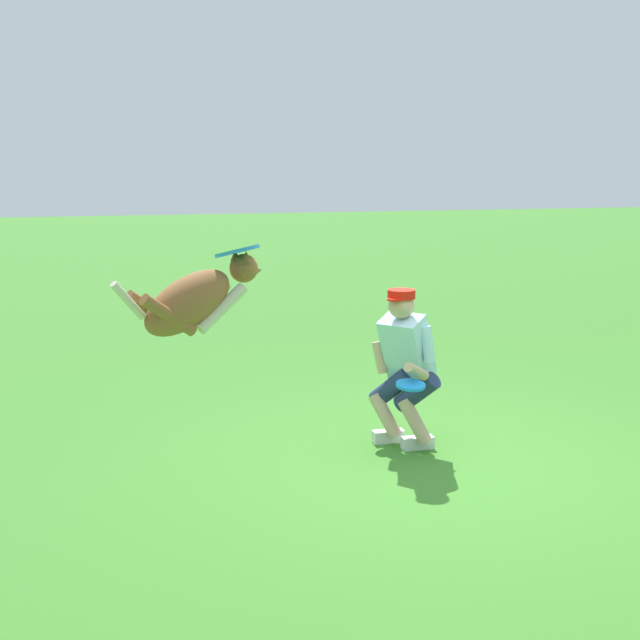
{
  "coord_description": "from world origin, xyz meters",
  "views": [
    {
      "loc": [
        2.43,
        5.98,
        2.33
      ],
      "look_at": [
        0.96,
        0.25,
        1.22
      ],
      "focal_mm": 49.18,
      "sensor_mm": 36.0,
      "label": 1
    }
  ],
  "objects_px": {
    "frisbee_flying": "(237,251)",
    "frisbee_held": "(411,385)",
    "person": "(404,362)",
    "dog": "(195,300)"
  },
  "relations": [
    {
      "from": "dog",
      "to": "frisbee_held",
      "type": "bearing_deg",
      "value": 7.39
    },
    {
      "from": "dog",
      "to": "frisbee_flying",
      "type": "height_order",
      "value": "frisbee_flying"
    },
    {
      "from": "person",
      "to": "frisbee_held",
      "type": "height_order",
      "value": "person"
    },
    {
      "from": "frisbee_held",
      "to": "frisbee_flying",
      "type": "bearing_deg",
      "value": 35.61
    },
    {
      "from": "person",
      "to": "frisbee_held",
      "type": "xyz_separation_m",
      "value": [
        0.08,
        0.38,
        -0.09
      ]
    },
    {
      "from": "frisbee_held",
      "to": "person",
      "type": "bearing_deg",
      "value": -102.48
    },
    {
      "from": "frisbee_flying",
      "to": "frisbee_held",
      "type": "relative_size",
      "value": 1.19
    },
    {
      "from": "person",
      "to": "dog",
      "type": "height_order",
      "value": "dog"
    },
    {
      "from": "person",
      "to": "frisbee_flying",
      "type": "distance_m",
      "value": 2.39
    },
    {
      "from": "person",
      "to": "dog",
      "type": "relative_size",
      "value": 1.4
    }
  ]
}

